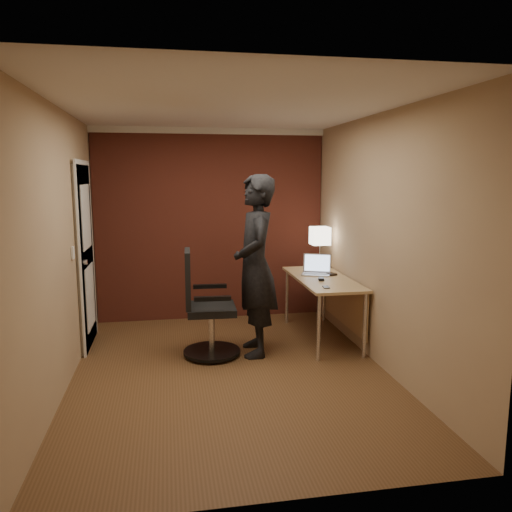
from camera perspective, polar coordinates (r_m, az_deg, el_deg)
name	(u,v)px	position (r m, az deg, el deg)	size (l,w,h in m)	color
room	(192,219)	(6.17, -7.35, 4.20)	(4.00, 4.00, 4.00)	brown
desk	(328,288)	(5.87, 8.25, -3.65)	(0.60, 1.50, 0.73)	tan
desk_lamp	(320,236)	(6.26, 7.32, 2.24)	(0.22, 0.22, 0.54)	silver
laptop	(316,269)	(6.01, 6.92, -1.44)	(0.40, 0.36, 0.23)	silver
mouse	(321,279)	(5.65, 7.46, -2.63)	(0.06, 0.10, 0.03)	black
phone	(326,287)	(5.30, 8.02, -3.54)	(0.06, 0.12, 0.01)	black
wallet	(332,274)	(5.97, 8.63, -2.07)	(0.09, 0.11, 0.02)	black
office_chair	(205,311)	(5.29, -5.90, -6.25)	(0.61, 0.63, 1.11)	black
person	(255,266)	(5.25, -0.07, -1.14)	(0.70, 0.46, 1.91)	black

